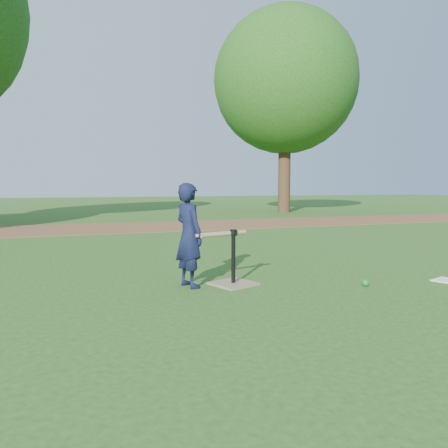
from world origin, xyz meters
name	(u,v)px	position (x,y,z in m)	size (l,w,h in m)	color
ground	(272,289)	(0.00, 0.00, 0.00)	(80.00, 80.00, 0.00)	#285116
dirt_strip	(147,227)	(0.00, 7.50, 0.01)	(24.00, 3.00, 0.01)	brown
child	(189,235)	(-0.80, 0.41, 0.56)	(0.41, 0.27, 1.12)	black
wiffle_ball_ground	(365,283)	(1.00, -0.24, 0.04)	(0.08, 0.08, 0.08)	#0C8520
clipboard	(446,280)	(2.06, -0.33, 0.01)	(0.30, 0.23, 0.01)	white
batting_tee	(233,275)	(-0.31, 0.34, 0.11)	(0.55, 0.55, 0.61)	#91795C
swing_action	(224,234)	(-0.43, 0.34, 0.57)	(0.63, 0.26, 0.08)	tan
tree_right	(285,82)	(6.50, 12.00, 5.29)	(5.80, 5.80, 8.21)	#382316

